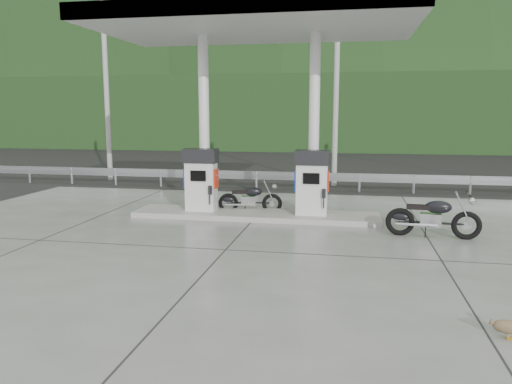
% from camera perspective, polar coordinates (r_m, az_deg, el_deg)
% --- Properties ---
extents(ground, '(160.00, 160.00, 0.00)m').
position_cam_1_polar(ground, '(11.93, -2.31, -5.45)').
color(ground, black).
rests_on(ground, ground).
extents(forecourt_apron, '(18.00, 14.00, 0.02)m').
position_cam_1_polar(forecourt_apron, '(11.93, -2.31, -5.40)').
color(forecourt_apron, slate).
rests_on(forecourt_apron, ground).
extents(pump_island, '(7.00, 1.40, 0.15)m').
position_cam_1_polar(pump_island, '(14.29, -0.07, -2.63)').
color(pump_island, gray).
rests_on(pump_island, forecourt_apron).
extents(gas_pump_left, '(0.95, 0.55, 1.80)m').
position_cam_1_polar(gas_pump_left, '(14.51, -6.29, 1.40)').
color(gas_pump_left, silver).
rests_on(gas_pump_left, pump_island).
extents(gas_pump_right, '(0.95, 0.55, 1.80)m').
position_cam_1_polar(gas_pump_right, '(13.92, 6.41, 1.08)').
color(gas_pump_right, silver).
rests_on(gas_pump_right, pump_island).
extents(canopy_column_left, '(0.30, 0.30, 5.00)m').
position_cam_1_polar(canopy_column_left, '(14.77, -5.95, 7.76)').
color(canopy_column_left, white).
rests_on(canopy_column_left, pump_island).
extents(canopy_column_right, '(0.30, 0.30, 5.00)m').
position_cam_1_polar(canopy_column_right, '(14.20, 6.65, 7.70)').
color(canopy_column_right, white).
rests_on(canopy_column_right, pump_island).
extents(canopy_roof, '(8.50, 5.00, 0.40)m').
position_cam_1_polar(canopy_roof, '(14.21, -0.08, 18.70)').
color(canopy_roof, silver).
rests_on(canopy_roof, canopy_column_left).
extents(guardrail, '(26.00, 0.16, 1.42)m').
position_cam_1_polar(guardrail, '(19.56, 2.93, 2.32)').
color(guardrail, gray).
rests_on(guardrail, ground).
extents(road, '(60.00, 7.00, 0.01)m').
position_cam_1_polar(road, '(23.10, 4.08, 1.56)').
color(road, black).
rests_on(road, ground).
extents(utility_pole_a, '(0.22, 0.22, 8.00)m').
position_cam_1_polar(utility_pole_a, '(23.33, -16.72, 11.13)').
color(utility_pole_a, '#999A94').
rests_on(utility_pole_a, ground).
extents(utility_pole_b, '(0.22, 0.22, 8.00)m').
position_cam_1_polar(utility_pole_b, '(20.79, 9.16, 11.70)').
color(utility_pole_b, '#999A94').
rests_on(utility_pole_b, ground).
extents(tree_band, '(80.00, 6.00, 6.00)m').
position_cam_1_polar(tree_band, '(41.34, 7.12, 8.94)').
color(tree_band, black).
rests_on(tree_band, ground).
extents(forested_hills, '(100.00, 40.00, 140.00)m').
position_cam_1_polar(forested_hills, '(71.37, 8.60, 6.48)').
color(forested_hills, black).
rests_on(forested_hills, ground).
extents(motorcycle_left, '(1.84, 0.80, 0.84)m').
position_cam_1_polar(motorcycle_left, '(14.89, -0.68, -0.81)').
color(motorcycle_left, black).
rests_on(motorcycle_left, forecourt_apron).
extents(motorcycle_right, '(2.10, 0.84, 0.97)m').
position_cam_1_polar(motorcycle_right, '(12.68, 19.57, -2.76)').
color(motorcycle_right, black).
rests_on(motorcycle_right, forecourt_apron).
extents(duck, '(0.45, 0.21, 0.31)m').
position_cam_1_polar(duck, '(7.58, 26.75, -13.63)').
color(duck, brown).
rests_on(duck, forecourt_apron).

